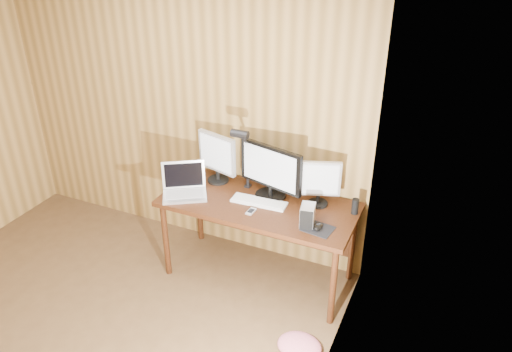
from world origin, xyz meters
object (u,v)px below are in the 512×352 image
Objects in this scene: mouse at (318,226)px; speaker at (355,206)px; desk at (262,211)px; monitor_right at (319,182)px; desk_lamp at (244,150)px; monitor_center at (271,171)px; monitor_left at (217,156)px; keyboard at (259,202)px; phone at (251,211)px; laptop at (184,186)px; hard_drive at (308,215)px.

mouse is 0.38m from speaker.
desk is 4.17× the size of monitor_right.
monitor_center is at bearing 4.00° from desk_lamp.
speaker is (1.22, -0.03, -0.17)m from monitor_left.
monitor_center is at bearing 69.52° from keyboard.
monitor_right is 0.51m from keyboard.
monitor_left reaches higher than phone.
laptop is at bearing 179.63° from phone.
desk_lamp reaches higher than speaker.
monitor_left reaches higher than hard_drive.
speaker reaches higher than desk.
phone is at bearing -163.99° from monitor_right.
hard_drive is 1.58× the size of phone.
speaker is at bearing -22.08° from monitor_right.
desk_lamp is at bearing -165.08° from monitor_center.
desk_lamp is at bearing -3.41° from laptop.
phone is (0.00, -0.23, 0.13)m from desk.
desk is 0.78m from speaker.
desk is at bearing 91.93° from keyboard.
desk_lamp is at bearing 157.77° from mouse.
monitor_right is at bearing 13.82° from monitor_left.
hard_drive is at bearing -24.89° from desk.
monitor_left is 1.15× the size of monitor_right.
monitor_left is 0.56m from keyboard.
mouse is at bearing -19.17° from keyboard.
monitor_left is at bearing -172.39° from monitor_center.
desk_lamp is (-0.94, -0.03, 0.32)m from speaker.
desk_lamp is at bearing -178.23° from speaker.
desk is 0.15m from keyboard.
monitor_right is 0.83× the size of keyboard.
monitor_right reaches higher than hard_drive.
monitor_center is 0.37m from phone.
desk is at bearing 144.16° from hard_drive.
laptop reaches higher than mouse.
monitor_right is 0.33m from hard_drive.
desk_lamp is (-0.65, 0.27, 0.30)m from hard_drive.
keyboard is at bearing -85.20° from desk.
keyboard is (0.64, 0.11, -0.05)m from laptop.
monitor_center is at bearing 8.67° from monitor_left.
desk_lamp reaches higher than keyboard.
monitor_center is at bearing 165.26° from monitor_right.
monitor_right is at bearing 18.37° from keyboard.
monitor_center reaches higher than monitor_left.
monitor_left is 0.96× the size of keyboard.
hard_drive is at bearing -33.58° from laptop.
desk is 9.65× the size of hard_drive.
monitor_center is at bearing 49.68° from desk.
laptop is 3.50× the size of speaker.
monitor_left is 1.00m from hard_drive.
laptop reaches higher than keyboard.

